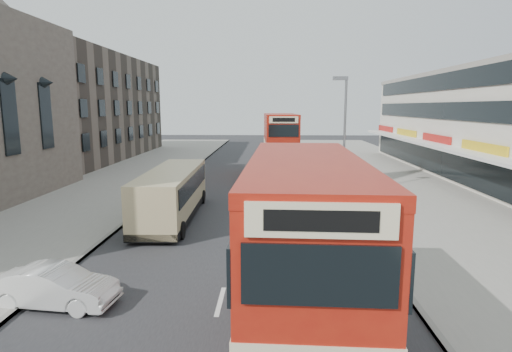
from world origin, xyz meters
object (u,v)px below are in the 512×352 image
(bus_second, at_px, (280,145))
(car_left_front, at_px, (55,287))
(car_right_a, at_px, (326,195))
(pedestrian_near, at_px, (384,197))
(cyclist, at_px, (314,178))
(pedestrian_far, at_px, (341,158))
(street_lamp, at_px, (344,127))
(coach, at_px, (172,192))
(bus_main, at_px, (304,266))
(car_right_b, at_px, (316,177))

(bus_second, relative_size, car_left_front, 2.54)
(car_right_a, distance_m, pedestrian_near, 3.58)
(pedestrian_near, height_order, cyclist, cyclist)
(car_left_front, xyz_separation_m, pedestrian_far, (13.74, 29.43, 0.45))
(street_lamp, relative_size, cyclist, 3.57)
(street_lamp, bearing_deg, car_left_front, -125.21)
(bus_second, relative_size, car_right_a, 1.94)
(street_lamp, height_order, pedestrian_near, street_lamp)
(pedestrian_near, bearing_deg, coach, -26.89)
(bus_main, xyz_separation_m, cyclist, (2.58, 22.21, -1.80))
(bus_second, relative_size, pedestrian_near, 5.61)
(coach, bearing_deg, bus_second, 64.51)
(car_right_a, bearing_deg, pedestrian_near, 58.47)
(coach, bearing_deg, pedestrian_near, 4.91)
(car_left_front, bearing_deg, pedestrian_near, -42.30)
(street_lamp, distance_m, cyclist, 5.22)
(pedestrian_near, relative_size, pedestrian_far, 0.93)
(street_lamp, bearing_deg, car_right_b, 106.60)
(pedestrian_near, distance_m, cyclist, 8.42)
(street_lamp, xyz_separation_m, bus_main, (-4.16, -19.29, -2.23))
(bus_second, bearing_deg, pedestrian_near, 111.89)
(street_lamp, distance_m, car_left_front, 20.55)
(pedestrian_near, bearing_deg, street_lamp, -105.11)
(coach, height_order, pedestrian_far, coach)
(bus_second, bearing_deg, cyclist, 114.89)
(bus_main, bearing_deg, cyclist, -94.79)
(car_right_a, bearing_deg, bus_second, -167.74)
(bus_main, height_order, coach, bus_main)
(coach, xyz_separation_m, car_right_b, (9.04, 10.57, -0.88))
(bus_main, xyz_separation_m, bus_second, (0.07, 27.12, 0.25))
(car_left_front, relative_size, cyclist, 1.69)
(bus_main, xyz_separation_m, car_left_front, (-7.45, 2.84, -1.93))
(bus_main, bearing_deg, coach, -62.86)
(coach, xyz_separation_m, car_left_front, (-1.27, -10.24, -0.86))
(car_right_a, bearing_deg, pedestrian_far, 166.10)
(car_right_b, bearing_deg, coach, -34.37)
(bus_main, relative_size, car_left_front, 2.32)
(street_lamp, bearing_deg, coach, -149.05)
(bus_second, bearing_deg, car_right_b, 126.60)
(car_right_a, xyz_separation_m, pedestrian_far, (3.62, 16.04, 0.35))
(car_right_a, distance_m, pedestrian_far, 16.45)
(street_lamp, height_order, coach, street_lamp)
(bus_main, height_order, pedestrian_far, bus_main)
(car_right_b, relative_size, pedestrian_near, 2.54)
(car_right_b, height_order, pedestrian_far, pedestrian_far)
(bus_main, xyz_separation_m, coach, (-6.18, 13.08, -1.07))
(street_lamp, height_order, bus_main, street_lamp)
(street_lamp, relative_size, car_right_b, 1.85)
(street_lamp, bearing_deg, car_right_a, -115.86)
(bus_second, xyz_separation_m, pedestrian_near, (5.69, -12.70, -1.79))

